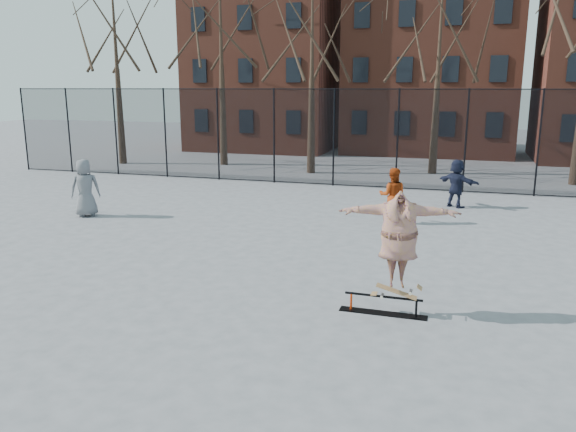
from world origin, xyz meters
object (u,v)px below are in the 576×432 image
(skateboard, at_px, (396,294))
(bystander_red, at_px, (392,195))
(skater, at_px, (399,245))
(bystander_navy, at_px, (456,183))
(bystander_grey, at_px, (85,188))
(skate_rail, at_px, (383,306))

(skateboard, xyz_separation_m, bystander_red, (-0.98, 7.19, 0.44))
(skater, height_order, bystander_navy, skater)
(skater, xyz_separation_m, bystander_grey, (-10.40, 5.14, -0.39))
(bystander_grey, bearing_deg, skateboard, 118.18)
(bystander_navy, bearing_deg, bystander_red, 92.07)
(skate_rail, xyz_separation_m, bystander_grey, (-10.17, 5.14, 0.78))
(skate_rail, xyz_separation_m, bystander_navy, (1.05, 10.12, 0.69))
(bystander_grey, xyz_separation_m, bystander_navy, (11.22, 4.98, -0.09))
(skater, bearing_deg, bystander_navy, 73.22)
(bystander_grey, bearing_deg, bystander_navy, 168.41)
(skate_rail, distance_m, skater, 1.20)
(skateboard, bearing_deg, bystander_navy, 85.38)
(bystander_grey, bearing_deg, bystander_red, 156.75)
(bystander_red, bearing_deg, bystander_navy, -128.13)
(skateboard, distance_m, bystander_navy, 10.16)
(skate_rail, distance_m, bystander_navy, 10.19)
(bystander_navy, bearing_deg, skate_rail, 117.76)
(skate_rail, distance_m, bystander_red, 7.26)
(skate_rail, relative_size, bystander_navy, 0.96)
(skateboard, relative_size, bystander_navy, 0.49)
(skater, relative_size, bystander_navy, 1.29)
(skater, xyz_separation_m, bystander_red, (-0.98, 7.19, -0.47))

